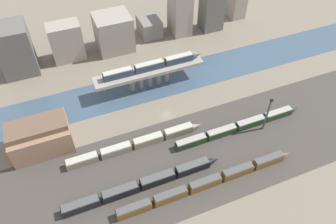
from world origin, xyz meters
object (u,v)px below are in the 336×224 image
at_px(train_yard_near, 209,182).
at_px(train_yard_mid, 144,184).
at_px(train_yard_far, 240,126).
at_px(train_on_bridge, 153,65).
at_px(warehouse_building, 40,136).
at_px(signal_tower, 267,114).
at_px(train_yard_outer, 136,144).

relative_size(train_yard_near, train_yard_mid, 1.18).
distance_m(train_yard_near, train_yard_far, 29.43).
xyz_separation_m(train_on_bridge, train_yard_near, (-0.91, -56.75, -8.95)).
distance_m(train_on_bridge, train_yard_far, 45.32).
xyz_separation_m(train_yard_mid, train_yard_far, (43.92, 10.67, -0.15)).
bearing_deg(train_yard_mid, warehouse_building, 133.62).
distance_m(train_on_bridge, train_yard_mid, 54.48).
bearing_deg(warehouse_building, train_yard_mid, -46.38).
height_order(train_on_bridge, train_yard_near, train_on_bridge).
bearing_deg(warehouse_building, train_on_bridge, 19.51).
bearing_deg(train_yard_far, signal_tower, -19.84).
xyz_separation_m(train_on_bridge, signal_tower, (31.19, -41.73, -2.49)).
relative_size(train_yard_mid, train_yard_far, 1.01).
relative_size(train_yard_outer, warehouse_building, 2.47).
xyz_separation_m(train_yard_near, train_yard_mid, (-20.86, 7.62, -0.01)).
height_order(train_yard_mid, signal_tower, signal_tower).
bearing_deg(train_yard_mid, train_yard_near, -20.06).
xyz_separation_m(train_on_bridge, train_yard_far, (22.15, -38.47, -9.12)).
bearing_deg(signal_tower, train_yard_far, 160.16).
distance_m(train_on_bridge, warehouse_building, 54.60).
height_order(train_yard_near, warehouse_building, warehouse_building).
height_order(train_yard_outer, signal_tower, signal_tower).
distance_m(train_yard_far, warehouse_building, 76.30).
relative_size(train_on_bridge, train_yard_mid, 0.80).
height_order(train_yard_far, signal_tower, signal_tower).
distance_m(train_yard_near, signal_tower, 36.03).
relative_size(train_yard_mid, train_yard_outer, 1.06).
bearing_deg(train_yard_outer, train_yard_near, -54.82).
bearing_deg(train_on_bridge, signal_tower, -53.22).
height_order(train_yard_near, train_yard_mid, train_yard_near).
xyz_separation_m(train_yard_near, train_yard_outer, (-17.78, 25.22, -0.17)).
bearing_deg(signal_tower, warehouse_building, 164.05).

